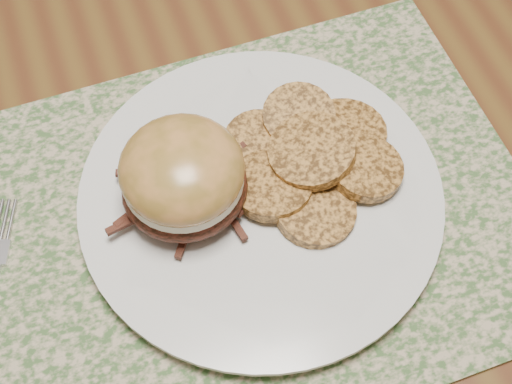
# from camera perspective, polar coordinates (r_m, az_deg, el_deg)

# --- Properties ---
(placemat) EXTENTS (0.45, 0.33, 0.00)m
(placemat) POSITION_cam_1_polar(r_m,az_deg,el_deg) (0.54, -1.36, -2.42)
(placemat) COLOR #3E5E30
(placemat) RESTS_ON dining_table
(dinner_plate) EXTENTS (0.26, 0.26, 0.02)m
(dinner_plate) POSITION_cam_1_polar(r_m,az_deg,el_deg) (0.54, 0.38, -0.44)
(dinner_plate) COLOR silver
(dinner_plate) RESTS_ON placemat
(pork_sandwich) EXTENTS (0.10, 0.09, 0.07)m
(pork_sandwich) POSITION_cam_1_polar(r_m,az_deg,el_deg) (0.51, -5.86, 1.19)
(pork_sandwich) COLOR black
(pork_sandwich) RESTS_ON dinner_plate
(roasted_potatoes) EXTENTS (0.15, 0.15, 0.04)m
(roasted_potatoes) POSITION_cam_1_polar(r_m,az_deg,el_deg) (0.54, 4.39, 2.77)
(roasted_potatoes) COLOR #B17734
(roasted_potatoes) RESTS_ON dinner_plate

